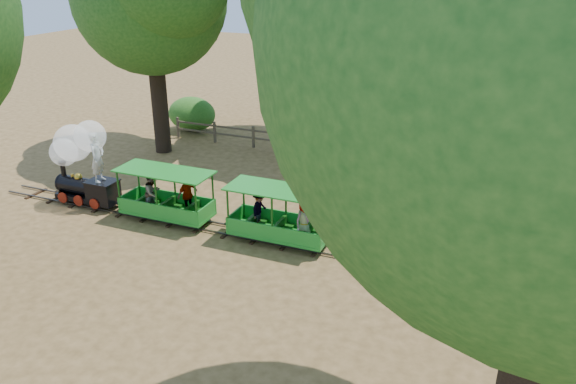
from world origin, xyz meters
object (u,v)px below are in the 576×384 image
at_px(locomotive, 80,156).
at_px(carriage_rear, 280,219).
at_px(carriage_front, 168,199).
at_px(fence, 360,149).

distance_m(locomotive, carriage_rear, 7.56).
bearing_deg(carriage_front, carriage_rear, 0.33).
relative_size(locomotive, carriage_rear, 0.98).
relative_size(locomotive, carriage_front, 0.98).
bearing_deg(fence, locomotive, -134.25).
bearing_deg(carriage_rear, locomotive, 179.52).
xyz_separation_m(carriage_rear, fence, (0.23, 8.00, -0.19)).
bearing_deg(carriage_front, locomotive, 178.60).
relative_size(carriage_front, fence, 0.18).
height_order(locomotive, fence, locomotive).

